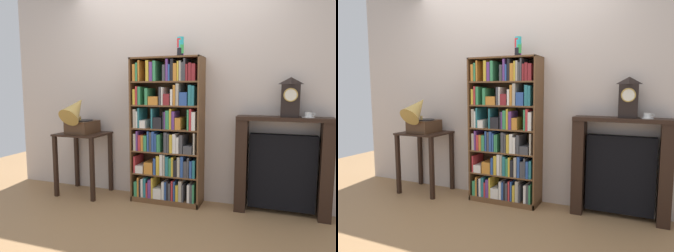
# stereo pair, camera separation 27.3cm
# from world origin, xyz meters

# --- Properties ---
(ground_plane) EXTENTS (7.67, 6.40, 0.02)m
(ground_plane) POSITION_xyz_m (0.00, 0.00, -0.01)
(ground_plane) COLOR #997047
(wall_back) EXTENTS (4.67, 0.08, 2.60)m
(wall_back) POSITION_xyz_m (0.09, 0.31, 1.30)
(wall_back) COLOR beige
(wall_back) RESTS_ON ground
(bookshelf) EXTENTS (0.82, 0.31, 1.68)m
(bookshelf) POSITION_xyz_m (0.00, 0.11, 0.78)
(bookshelf) COLOR brown
(bookshelf) RESTS_ON ground
(cup_stack) EXTENTS (0.08, 0.08, 0.21)m
(cup_stack) POSITION_xyz_m (0.16, 0.11, 1.78)
(cup_stack) COLOR black
(cup_stack) RESTS_ON bookshelf
(side_table_left) EXTENTS (0.59, 0.49, 0.78)m
(side_table_left) POSITION_xyz_m (-1.09, 0.03, 0.58)
(side_table_left) COLOR black
(side_table_left) RESTS_ON ground
(gramophone) EXTENTS (0.30, 0.52, 0.52)m
(gramophone) POSITION_xyz_m (-1.09, -0.05, 0.99)
(gramophone) COLOR #472D1C
(gramophone) RESTS_ON side_table_left
(fireplace_mantel) EXTENTS (0.95, 0.24, 1.04)m
(fireplace_mantel) POSITION_xyz_m (1.26, 0.17, 0.51)
(fireplace_mantel) COLOR black
(fireplace_mantel) RESTS_ON ground
(mantel_clock) EXTENTS (0.18, 0.13, 0.40)m
(mantel_clock) POSITION_xyz_m (1.31, 0.15, 1.24)
(mantel_clock) COLOR black
(mantel_clock) RESTS_ON fireplace_mantel
(teacup_with_saucer) EXTENTS (0.13, 0.12, 0.05)m
(teacup_with_saucer) POSITION_xyz_m (1.49, 0.15, 1.06)
(teacup_with_saucer) COLOR white
(teacup_with_saucer) RESTS_ON fireplace_mantel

